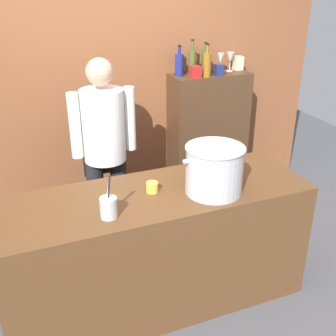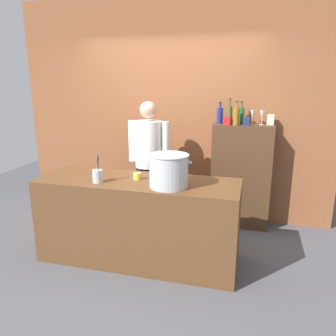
{
  "view_description": "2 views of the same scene",
  "coord_description": "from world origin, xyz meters",
  "px_view_note": "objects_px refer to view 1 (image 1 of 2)",
  "views": [
    {
      "loc": [
        -0.85,
        -2.31,
        2.24
      ],
      "look_at": [
        0.21,
        0.28,
        0.92
      ],
      "focal_mm": 44.96,
      "sensor_mm": 36.0,
      "label": 1
    },
    {
      "loc": [
        1.14,
        -3.04,
        1.89
      ],
      "look_at": [
        0.25,
        0.27,
        0.98
      ],
      "focal_mm": 34.84,
      "sensor_mm": 36.0,
      "label": 2
    }
  ],
  "objects_px": {
    "wine_glass_tall": "(230,58)",
    "chef": "(104,145)",
    "wine_bottle_amber": "(207,64)",
    "spice_tin_navy": "(219,70)",
    "spice_tin_red": "(195,72)",
    "butter_jar": "(152,187)",
    "wine_glass_wide": "(221,59)",
    "wine_bottle_cobalt": "(179,64)",
    "utensil_crock": "(109,207)",
    "stockpot_large": "(214,170)",
    "wine_bottle_olive": "(192,62)",
    "spice_tin_cream": "(238,63)",
    "wine_bottle_green": "(205,61)"
  },
  "relations": [
    {
      "from": "butter_jar",
      "to": "wine_bottle_olive",
      "type": "bearing_deg",
      "value": 54.69
    },
    {
      "from": "wine_bottle_amber",
      "to": "stockpot_large",
      "type": "bearing_deg",
      "value": -114.14
    },
    {
      "from": "stockpot_large",
      "to": "utensil_crock",
      "type": "xyz_separation_m",
      "value": [
        -0.73,
        -0.05,
        -0.09
      ]
    },
    {
      "from": "wine_bottle_amber",
      "to": "spice_tin_red",
      "type": "xyz_separation_m",
      "value": [
        -0.11,
        0.0,
        -0.06
      ]
    },
    {
      "from": "wine_bottle_amber",
      "to": "wine_glass_tall",
      "type": "distance_m",
      "value": 0.34
    },
    {
      "from": "stockpot_large",
      "to": "wine_bottle_olive",
      "type": "height_order",
      "value": "wine_bottle_olive"
    },
    {
      "from": "butter_jar",
      "to": "spice_tin_red",
      "type": "xyz_separation_m",
      "value": [
        0.81,
        1.06,
        0.48
      ]
    },
    {
      "from": "wine_bottle_cobalt",
      "to": "spice_tin_cream",
      "type": "relative_size",
      "value": 2.12
    },
    {
      "from": "wine_bottle_cobalt",
      "to": "wine_glass_tall",
      "type": "relative_size",
      "value": 1.54
    },
    {
      "from": "chef",
      "to": "spice_tin_cream",
      "type": "xyz_separation_m",
      "value": [
        1.46,
        0.44,
        0.47
      ]
    },
    {
      "from": "wine_bottle_amber",
      "to": "wine_glass_tall",
      "type": "bearing_deg",
      "value": 22.25
    },
    {
      "from": "wine_glass_wide",
      "to": "spice_tin_red",
      "type": "xyz_separation_m",
      "value": [
        -0.3,
        -0.1,
        -0.07
      ]
    },
    {
      "from": "butter_jar",
      "to": "wine_bottle_cobalt",
      "type": "distance_m",
      "value": 1.48
    },
    {
      "from": "wine_glass_tall",
      "to": "wine_glass_wide",
      "type": "height_order",
      "value": "wine_glass_wide"
    },
    {
      "from": "spice_tin_cream",
      "to": "chef",
      "type": "bearing_deg",
      "value": -163.36
    },
    {
      "from": "stockpot_large",
      "to": "spice_tin_cream",
      "type": "bearing_deg",
      "value": 54.93
    },
    {
      "from": "wine_glass_tall",
      "to": "spice_tin_red",
      "type": "xyz_separation_m",
      "value": [
        -0.42,
        -0.13,
        -0.07
      ]
    },
    {
      "from": "chef",
      "to": "wine_bottle_green",
      "type": "relative_size",
      "value": 5.88
    },
    {
      "from": "chef",
      "to": "wine_bottle_green",
      "type": "distance_m",
      "value": 1.28
    },
    {
      "from": "butter_jar",
      "to": "chef",
      "type": "bearing_deg",
      "value": 99.15
    },
    {
      "from": "utensil_crock",
      "to": "wine_bottle_cobalt",
      "type": "xyz_separation_m",
      "value": [
        1.06,
        1.39,
        0.5
      ]
    },
    {
      "from": "wine_bottle_olive",
      "to": "wine_bottle_green",
      "type": "xyz_separation_m",
      "value": [
        0.15,
        0.03,
        -0.01
      ]
    },
    {
      "from": "wine_bottle_olive",
      "to": "spice_tin_navy",
      "type": "bearing_deg",
      "value": -26.16
    },
    {
      "from": "wine_glass_tall",
      "to": "chef",
      "type": "bearing_deg",
      "value": -163.15
    },
    {
      "from": "wine_bottle_olive",
      "to": "wine_glass_wide",
      "type": "relative_size",
      "value": 1.75
    },
    {
      "from": "butter_jar",
      "to": "wine_glass_tall",
      "type": "bearing_deg",
      "value": 43.89
    },
    {
      "from": "wine_glass_tall",
      "to": "spice_tin_red",
      "type": "bearing_deg",
      "value": -163.49
    },
    {
      "from": "spice_tin_navy",
      "to": "wine_bottle_olive",
      "type": "bearing_deg",
      "value": 153.84
    },
    {
      "from": "stockpot_large",
      "to": "spice_tin_cream",
      "type": "distance_m",
      "value": 1.7
    },
    {
      "from": "wine_bottle_amber",
      "to": "wine_bottle_green",
      "type": "distance_m",
      "value": 0.15
    },
    {
      "from": "butter_jar",
      "to": "wine_glass_wide",
      "type": "distance_m",
      "value": 1.7
    },
    {
      "from": "stockpot_large",
      "to": "wine_bottle_amber",
      "type": "distance_m",
      "value": 1.39
    },
    {
      "from": "wine_bottle_amber",
      "to": "wine_bottle_cobalt",
      "type": "bearing_deg",
      "value": 148.67
    },
    {
      "from": "wine_bottle_amber",
      "to": "wine_glass_tall",
      "type": "xyz_separation_m",
      "value": [
        0.31,
        0.13,
        0.01
      ]
    },
    {
      "from": "stockpot_large",
      "to": "wine_bottle_amber",
      "type": "bearing_deg",
      "value": 65.86
    },
    {
      "from": "stockpot_large",
      "to": "wine_bottle_olive",
      "type": "relative_size",
      "value": 1.41
    },
    {
      "from": "butter_jar",
      "to": "wine_bottle_amber",
      "type": "xyz_separation_m",
      "value": [
        0.92,
        1.06,
        0.54
      ]
    },
    {
      "from": "chef",
      "to": "utensil_crock",
      "type": "distance_m",
      "value": 1.0
    },
    {
      "from": "utensil_crock",
      "to": "wine_bottle_green",
      "type": "distance_m",
      "value": 1.99
    },
    {
      "from": "wine_bottle_cobalt",
      "to": "spice_tin_red",
      "type": "bearing_deg",
      "value": -51.26
    },
    {
      "from": "wine_glass_wide",
      "to": "spice_tin_navy",
      "type": "distance_m",
      "value": 0.14
    },
    {
      "from": "stockpot_large",
      "to": "spice_tin_red",
      "type": "xyz_separation_m",
      "value": [
        0.43,
        1.21,
        0.36
      ]
    },
    {
      "from": "wine_glass_wide",
      "to": "spice_tin_red",
      "type": "relative_size",
      "value": 1.75
    },
    {
      "from": "stockpot_large",
      "to": "wine_bottle_amber",
      "type": "xyz_separation_m",
      "value": [
        0.54,
        1.21,
        0.42
      ]
    },
    {
      "from": "chef",
      "to": "spice_tin_navy",
      "type": "bearing_deg",
      "value": -166.73
    },
    {
      "from": "spice_tin_cream",
      "to": "spice_tin_red",
      "type": "distance_m",
      "value": 0.55
    },
    {
      "from": "stockpot_large",
      "to": "butter_jar",
      "type": "height_order",
      "value": "stockpot_large"
    },
    {
      "from": "wine_glass_tall",
      "to": "spice_tin_red",
      "type": "relative_size",
      "value": 1.71
    },
    {
      "from": "stockpot_large",
      "to": "wine_glass_tall",
      "type": "xyz_separation_m",
      "value": [
        0.85,
        1.33,
        0.43
      ]
    },
    {
      "from": "utensil_crock",
      "to": "wine_bottle_cobalt",
      "type": "distance_m",
      "value": 1.82
    }
  ]
}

